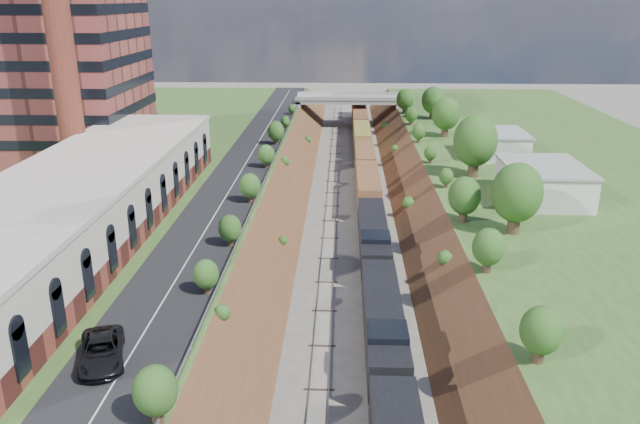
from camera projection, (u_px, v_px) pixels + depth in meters
platform_left at (114, 194)px, 87.20m from camera, size 44.00×180.00×5.00m
platform_right at (592, 199)px, 84.80m from camera, size 44.00×180.00×5.00m
embankment_left at (271, 212)px, 87.21m from camera, size 10.00×180.00×10.00m
embankment_right at (429, 214)px, 86.41m from camera, size 10.00×180.00×10.00m
rail_left_track at (331, 213)px, 86.88m from camera, size 1.58×180.00×0.18m
rail_right_track at (368, 213)px, 86.69m from camera, size 1.58×180.00×0.18m
road at (238, 177)px, 85.73m from camera, size 8.00×180.00×0.10m
guardrail at (267, 175)px, 85.23m from camera, size 0.10×171.00×0.70m
commercial_building at (81, 202)px, 64.28m from camera, size 14.30×62.30×7.00m
smokestack at (59, 28)px, 76.19m from camera, size 3.20×3.20×40.00m
overpass at (348, 105)px, 143.78m from camera, size 24.50×8.30×7.40m
white_building_near at (543, 183)px, 76.12m from camera, size 9.00×12.00×4.00m
white_building_far at (497, 145)px, 96.98m from camera, size 8.00×10.00×3.60m
tree_right_large at (517, 193)px, 64.24m from camera, size 5.25×5.25×7.61m
tree_left_crest at (198, 297)px, 47.16m from camera, size 2.45×2.45×3.55m
freight_train at (366, 175)px, 95.47m from camera, size 3.17×144.27×4.70m
suv at (102, 351)px, 41.98m from camera, size 4.59×6.71×1.70m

